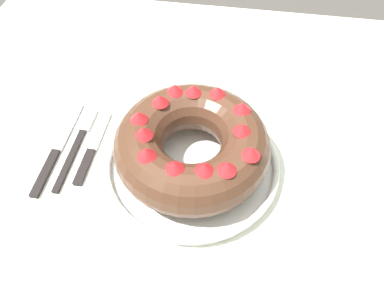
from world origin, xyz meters
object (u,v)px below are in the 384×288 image
at_px(fork, 78,142).
at_px(napkin, 357,187).
at_px(serving_dish, 192,163).
at_px(serving_knife, 55,152).
at_px(cake_knife, 91,151).
at_px(bundt_cake, 192,143).

bearing_deg(fork, napkin, -0.24).
relative_size(serving_dish, serving_knife, 1.37).
height_order(cake_knife, napkin, cake_knife).
bearing_deg(cake_knife, napkin, -4.85).
bearing_deg(cake_knife, fork, 145.22).
xyz_separation_m(fork, napkin, (0.53, -0.02, -0.00)).
height_order(serving_knife, cake_knife, same).
distance_m(fork, serving_knife, 0.05).
height_order(serving_dish, napkin, serving_dish).
xyz_separation_m(serving_dish, bundt_cake, (0.00, -0.00, 0.06)).
bearing_deg(serving_dish, cake_knife, 178.79).
relative_size(fork, napkin, 1.27).
distance_m(bundt_cake, cake_knife, 0.21).
xyz_separation_m(serving_dish, napkin, (0.30, 0.00, -0.01)).
bearing_deg(bundt_cake, serving_dish, 160.32).
distance_m(serving_dish, serving_knife, 0.26).
bearing_deg(serving_knife, cake_knife, 15.94).
distance_m(serving_dish, bundt_cake, 0.06).
bearing_deg(bundt_cake, fork, 174.25).
height_order(serving_dish, bundt_cake, bundt_cake).
distance_m(fork, cake_knife, 0.04).
bearing_deg(napkin, fork, 177.79).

